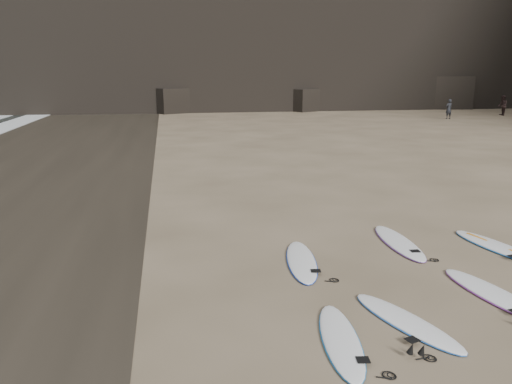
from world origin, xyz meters
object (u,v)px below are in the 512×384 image
Objects in this scene: surfboard_6 at (399,242)px; person_b at (502,105)px; surfboard_1 at (406,321)px; surfboard_2 at (495,294)px; person_a at (449,109)px; surfboard_0 at (341,339)px; surfboard_5 at (301,261)px; surfboard_7 at (498,246)px.

person_b is at bearing 54.01° from surfboard_6.
surfboard_2 reaches higher than surfboard_1.
person_a is at bearing 39.01° from surfboard_1.
surfboard_0 is 0.88× the size of surfboard_6.
surfboard_5 is at bearing 134.32° from surfboard_2.
surfboard_5 is (-1.01, 2.98, 0.00)m from surfboard_1.
person_a is at bearing 60.38° from surfboard_6.
surfboard_1 is 0.94× the size of surfboard_5.
surfboard_6 is 35.95m from person_a.
surfboard_1 is at bearing 25.11° from surfboard_0.
surfboard_0 is 0.89× the size of surfboard_2.
surfboard_1 is 0.91× the size of surfboard_2.
surfboard_7 is (1.74, 2.38, 0.00)m from surfboard_2.
person_b is at bearing 43.18° from surfboard_7.
surfboard_7 is at bearing 42.48° from surfboard_0.
surfboard_5 is 0.95× the size of surfboard_6.
surfboard_0 is 0.92× the size of surfboard_5.
surfboard_1 is 4.91m from surfboard_7.
surfboard_1 is at bearing -172.05° from surfboard_2.
surfboard_0 is 1.23× the size of person_b.
surfboard_0 is 5.07m from surfboard_6.
surfboard_2 is 44.08m from person_b.
person_a reaches higher than surfboard_6.
surfboard_6 is at bearing 46.66° from surfboard_1.
surfboard_6 is (-0.46, 3.10, 0.00)m from surfboard_2.
person_b reaches higher than surfboard_1.
surfboard_5 is 4.88m from surfboard_7.
surfboard_7 is at bearing 52.01° from person_a.
person_b is at bearing 33.08° from surfboard_1.
person_b is at bearing -170.88° from person_a.
surfboard_0 is at bearing -172.44° from surfboard_2.
surfboard_1 is at bearing 49.26° from person_a.
person_b is (29.00, 33.35, 0.92)m from surfboard_5.
surfboard_1 is 1.25× the size of person_b.
surfboard_7 is (3.87, 3.03, 0.00)m from surfboard_1.
surfboard_6 is at bearing 150.94° from surfboard_7.
surfboard_2 is at bearing -16.25° from person_b.
surfboard_5 is at bearing -161.16° from surfboard_6.
surfboard_2 is 38.36m from person_a.
person_b is at bearing 60.52° from surfboard_0.
person_b is (24.12, 33.30, 0.91)m from surfboard_7.
surfboard_7 is 41.13m from person_b.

